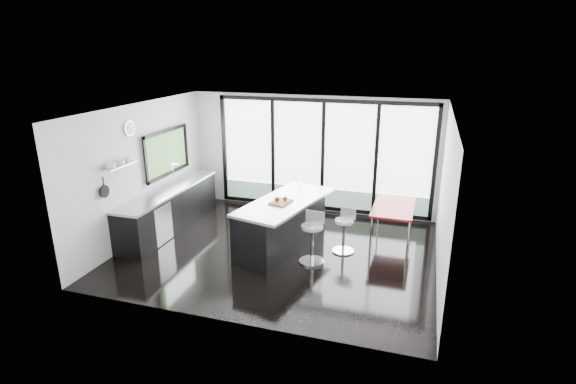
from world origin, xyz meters
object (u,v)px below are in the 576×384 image
(bar_stool_near, at_px, (312,244))
(bar_stool_far, at_px, (344,236))
(island, at_px, (282,222))
(red_table, at_px, (392,223))

(bar_stool_near, distance_m, bar_stool_far, 0.79)
(island, xyz_separation_m, bar_stool_near, (0.77, -0.55, -0.13))
(island, xyz_separation_m, red_table, (2.12, 0.91, -0.12))
(bar_stool_far, xyz_separation_m, red_table, (0.86, 0.84, 0.04))
(bar_stool_near, bearing_deg, island, 149.04)
(island, xyz_separation_m, bar_stool_far, (1.25, 0.07, -0.16))
(island, distance_m, red_table, 2.31)
(island, distance_m, bar_stool_far, 1.27)
(bar_stool_far, bearing_deg, island, -157.21)
(bar_stool_near, relative_size, red_table, 0.53)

